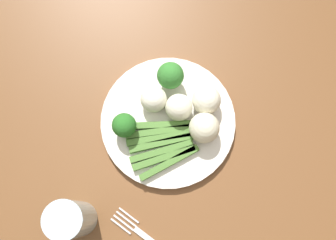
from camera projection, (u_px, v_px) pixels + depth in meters
ground_plane at (165, 178)px, 1.45m from camera, size 6.00×6.00×0.02m
dining_table at (162, 152)px, 0.82m from camera, size 1.46×1.08×0.72m
plate at (168, 122)px, 0.74m from camera, size 0.26×0.26×0.01m
asparagus_bundle at (161, 145)px, 0.71m from camera, size 0.14×0.14×0.01m
broccoli_left at (124, 125)px, 0.70m from camera, size 0.04×0.04×0.06m
broccoli_right at (170, 76)px, 0.71m from camera, size 0.05×0.05×0.06m
cauliflower_back at (204, 128)px, 0.70m from camera, size 0.06×0.06×0.06m
cauliflower_near_center at (206, 100)px, 0.71m from camera, size 0.05×0.05×0.05m
cauliflower_outer_edge at (179, 107)px, 0.71m from camera, size 0.05×0.05×0.05m
cauliflower_edge at (154, 99)px, 0.71m from camera, size 0.05×0.05×0.05m
fork at (150, 240)px, 0.69m from camera, size 0.04×0.17×0.00m
water_glass at (72, 219)px, 0.64m from camera, size 0.06×0.06×0.13m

